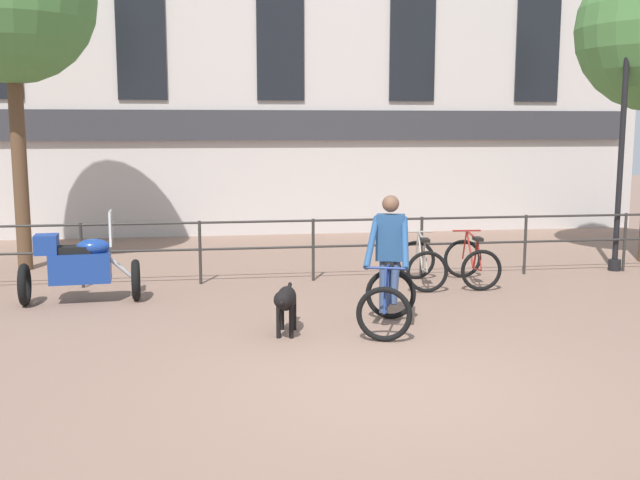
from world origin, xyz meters
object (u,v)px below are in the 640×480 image
parked_motorcycle (79,265)px  parked_bicycle_near_lamp (421,264)px  parked_bicycle_mid_left (472,263)px  cyclist_with_bike (389,269)px  dog (286,300)px  street_lamp (623,121)px

parked_motorcycle → parked_bicycle_near_lamp: (5.30, 0.44, -0.20)m
parked_motorcycle → parked_bicycle_near_lamp: parked_motorcycle is taller
parked_bicycle_near_lamp → parked_bicycle_mid_left: size_ratio=1.03×
cyclist_with_bike → parked_motorcycle: cyclist_with_bike is taller
dog → parked_bicycle_mid_left: 4.25m
cyclist_with_bike → parked_motorcycle: bearing=172.7°
cyclist_with_bike → parked_bicycle_mid_left: bearing=68.3°
dog → parked_bicycle_near_lamp: bearing=58.5°
parked_bicycle_mid_left → street_lamp: 3.83m
cyclist_with_bike → parked_bicycle_mid_left: (1.99, 2.40, -0.41)m
dog → parked_bicycle_near_lamp: parked_bicycle_near_lamp is taller
dog → street_lamp: street_lamp is taller
parked_motorcycle → street_lamp: (9.12, 1.18, 2.11)m
parked_bicycle_near_lamp → parked_bicycle_mid_left: (0.86, -0.00, 0.00)m
parked_motorcycle → cyclist_with_bike: bearing=-119.3°
cyclist_with_bike → parked_bicycle_mid_left: size_ratio=1.48×
cyclist_with_bike → parked_bicycle_near_lamp: 2.69m
parked_bicycle_mid_left → street_lamp: (2.96, 0.74, 2.31)m
dog → street_lamp: (6.31, 3.37, 2.22)m
dog → parked_bicycle_mid_left: (3.35, 2.63, -0.09)m
parked_motorcycle → dog: bearing=-132.0°
parked_bicycle_mid_left → dog: bearing=41.3°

